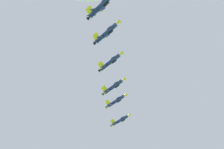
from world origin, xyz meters
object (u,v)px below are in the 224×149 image
(fighter_jet_left_wing, at_px, (106,33))
(fighter_jet_right_outer, at_px, (116,101))
(fighter_jet_left_outer, at_px, (113,87))
(fighter_jet_lead, at_px, (101,5))
(fighter_jet_right_wing, at_px, (110,62))
(fighter_jet_trail_slot, at_px, (120,120))

(fighter_jet_left_wing, relative_size, fighter_jet_right_outer, 1.00)
(fighter_jet_left_wing, bearing_deg, fighter_jet_left_outer, -137.75)
(fighter_jet_lead, xyz_separation_m, fighter_jet_left_outer, (5.00, 45.67, 0.12))
(fighter_jet_right_wing, bearing_deg, fighter_jet_lead, 42.49)
(fighter_jet_lead, distance_m, fighter_jet_right_outer, 62.79)
(fighter_jet_right_wing, distance_m, fighter_jet_trail_slot, 47.99)
(fighter_jet_right_wing, height_order, fighter_jet_trail_slot, fighter_jet_right_wing)
(fighter_jet_lead, height_order, fighter_jet_right_wing, fighter_jet_right_wing)
(fighter_jet_left_outer, distance_m, fighter_jet_right_outer, 17.14)
(fighter_jet_right_wing, xyz_separation_m, fighter_jet_left_outer, (1.57, 13.41, -3.42))
(fighter_jet_left_wing, relative_size, fighter_jet_trail_slot, 1.00)
(fighter_jet_right_wing, relative_size, fighter_jet_trail_slot, 1.00)
(fighter_jet_right_wing, distance_m, fighter_jet_left_outer, 13.93)
(fighter_jet_trail_slot, bearing_deg, fighter_jet_left_outer, 40.93)
(fighter_jet_left_wing, bearing_deg, fighter_jet_right_wing, -137.43)
(fighter_jet_left_wing, relative_size, fighter_jet_right_wing, 1.00)
(fighter_jet_left_wing, bearing_deg, fighter_jet_lead, 42.41)
(fighter_jet_right_wing, height_order, fighter_jet_left_outer, fighter_jet_right_wing)
(fighter_jet_lead, height_order, fighter_jet_left_outer, fighter_jet_left_outer)
(fighter_jet_lead, xyz_separation_m, fighter_jet_left_wing, (1.68, 15.60, 3.77))
(fighter_jet_left_wing, xyz_separation_m, fighter_jet_right_outer, (4.98, 46.72, 0.07))
(fighter_jet_lead, distance_m, fighter_jet_left_wing, 16.13)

